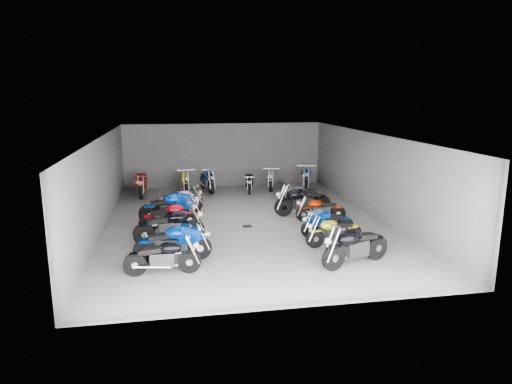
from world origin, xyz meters
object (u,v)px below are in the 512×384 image
motorcycle_right_d (320,209)px  motorcycle_back_f (306,177)px  motorcycle_left_d (170,217)px  motorcycle_left_a (163,257)px  motorcycle_back_b (184,181)px  motorcycle_left_b (174,243)px  motorcycle_right_c (327,223)px  motorcycle_back_d (249,183)px  motorcycle_back_a (143,184)px  motorcycle_right_a (355,246)px  motorcycle_back_e (272,179)px  motorcycle_left_f (180,200)px  motorcycle_right_f (302,196)px  motorcycle_right_b (334,231)px  motorcycle_left_c (170,226)px  drain_grate (247,226)px  motorcycle_right_e (302,201)px  motorcycle_back_c (207,180)px  motorcycle_left_e (171,207)px

motorcycle_right_d → motorcycle_back_f: size_ratio=0.83×
motorcycle_left_d → motorcycle_right_d: size_ratio=1.09×
motorcycle_left_a → motorcycle_back_f: size_ratio=0.88×
motorcycle_back_b → motorcycle_right_d: bearing=125.2°
motorcycle_left_b → motorcycle_right_c: size_ratio=1.16×
motorcycle_back_d → motorcycle_right_c: bearing=108.6°
motorcycle_left_d → motorcycle_back_a: 6.02m
motorcycle_right_a → motorcycle_back_e: (-0.09, 10.50, -0.05)m
motorcycle_left_d → motorcycle_left_f: motorcycle_left_d is taller
motorcycle_right_a → motorcycle_right_c: motorcycle_right_a is taller
motorcycle_left_b → motorcycle_back_f: size_ratio=0.97×
motorcycle_right_f → motorcycle_back_e: 3.72m
motorcycle_back_a → motorcycle_back_e: bearing=-174.2°
motorcycle_right_b → motorcycle_right_c: motorcycle_right_b is taller
motorcycle_left_a → motorcycle_left_c: (0.17, 2.66, 0.06)m
motorcycle_left_f → motorcycle_right_b: motorcycle_left_f is taller
drain_grate → motorcycle_left_c: motorcycle_left_c is taller
motorcycle_left_d → motorcycle_right_b: bearing=50.4°
drain_grate → motorcycle_right_e: 2.74m
motorcycle_left_d → motorcycle_back_c: bearing=151.5°
motorcycle_left_f → motorcycle_back_d: motorcycle_left_f is taller
motorcycle_right_c → motorcycle_right_d: size_ratio=1.01×
motorcycle_left_b → motorcycle_right_a: (4.94, -1.20, 0.02)m
motorcycle_back_e → motorcycle_left_f: bearing=55.6°
motorcycle_left_e → motorcycle_back_c: motorcycle_left_e is taller
motorcycle_right_f → motorcycle_back_b: bearing=46.3°
motorcycle_right_c → motorcycle_back_c: 8.59m
motorcycle_left_c → motorcycle_right_d: motorcycle_left_c is taller
motorcycle_left_a → motorcycle_left_b: (0.27, 0.95, 0.05)m
motorcycle_back_c → motorcycle_right_a: bearing=97.0°
drain_grate → motorcycle_back_a: 7.11m
motorcycle_back_c → motorcycle_left_a: bearing=69.1°
motorcycle_left_e → motorcycle_back_a: (-1.31, 4.76, 0.01)m
motorcycle_left_c → motorcycle_back_e: (4.96, 7.59, -0.04)m
motorcycle_left_b → motorcycle_left_d: 3.01m
motorcycle_back_e → motorcycle_left_e: bearing=62.9°
motorcycle_left_e → motorcycle_back_b: bearing=166.2°
motorcycle_left_b → motorcycle_right_f: motorcycle_left_b is taller
motorcycle_right_c → motorcycle_back_b: motorcycle_back_b is taller
motorcycle_right_a → motorcycle_back_d: (-1.34, 10.02, -0.10)m
motorcycle_left_b → motorcycle_back_f: bearing=142.7°
motorcycle_back_c → motorcycle_back_e: motorcycle_back_c is taller
motorcycle_left_b → motorcycle_back_a: bearing=-172.7°
motorcycle_left_c → motorcycle_right_e: motorcycle_right_e is taller
motorcycle_left_e → motorcycle_right_b: size_ratio=1.19×
motorcycle_right_e → motorcycle_back_d: bearing=8.2°
motorcycle_left_c → motorcycle_back_a: size_ratio=0.97×
motorcycle_left_e → motorcycle_right_d: 5.55m
motorcycle_right_c → motorcycle_right_d: (0.34, 1.77, -0.01)m
motorcycle_left_e → motorcycle_right_e: bearing=84.7°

